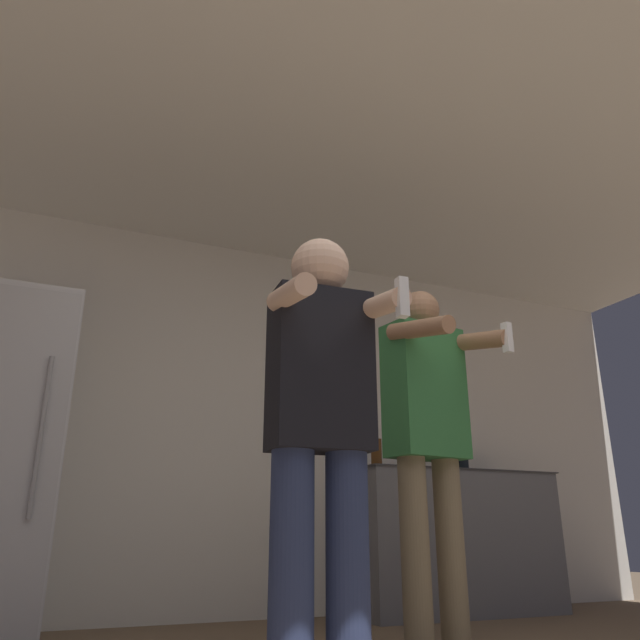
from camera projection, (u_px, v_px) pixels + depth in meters
wall_back at (234, 419)px, 4.33m from camera, size 7.00×0.06×2.55m
ceiling_slab at (323, 138)px, 3.42m from camera, size 7.00×3.54×0.05m
counter at (452, 541)px, 4.36m from camera, size 1.51×0.61×0.94m
bottle_brown_liquor at (462, 459)px, 4.55m from camera, size 0.09×0.09×0.26m
bottle_dark_rum at (449, 455)px, 4.52m from camera, size 0.09×0.09×0.29m
bottle_amber_bourbon at (376, 451)px, 4.29m from camera, size 0.07×0.07×0.31m
person_woman_foreground at (321, 424)px, 2.21m from camera, size 0.44×0.48×1.61m
person_man_side at (428, 429)px, 2.92m from camera, size 0.50×0.54×1.68m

